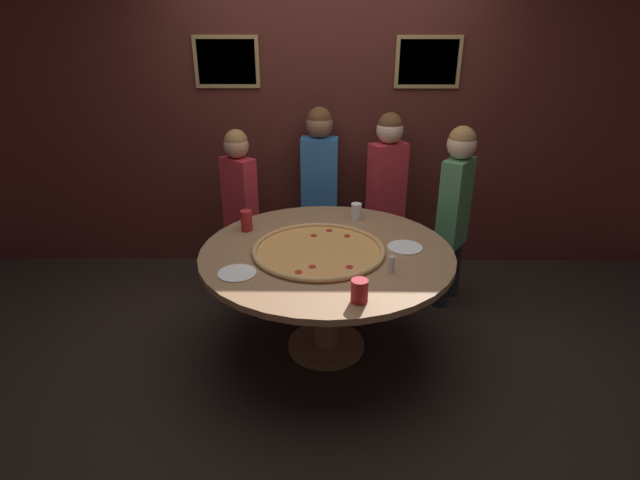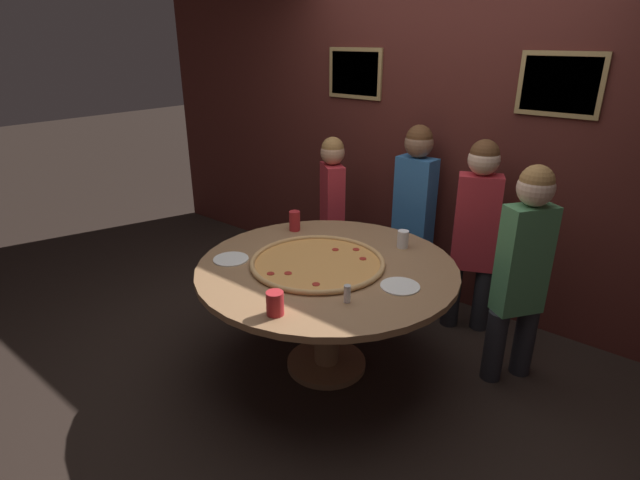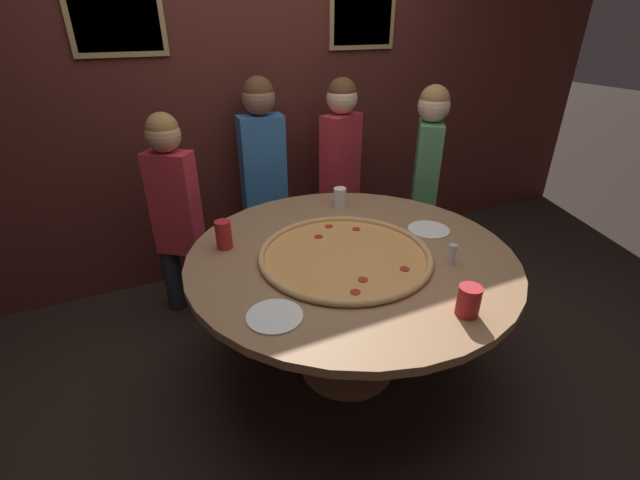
% 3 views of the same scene
% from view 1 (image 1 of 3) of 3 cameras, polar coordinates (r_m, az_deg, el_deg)
% --- Properties ---
extents(ground_plane, '(24.00, 24.00, 0.00)m').
position_cam_1_polar(ground_plane, '(3.51, 0.70, -12.13)').
color(ground_plane, black).
extents(back_wall, '(6.40, 0.08, 2.60)m').
position_cam_1_polar(back_wall, '(4.29, 0.79, 13.79)').
color(back_wall, '#4C1E19').
rests_on(back_wall, ground_plane).
extents(dining_table, '(1.59, 1.59, 0.74)m').
position_cam_1_polar(dining_table, '(3.19, 0.75, -3.23)').
color(dining_table, '#936B47').
rests_on(dining_table, ground_plane).
extents(giant_pizza, '(0.83, 0.83, 0.03)m').
position_cam_1_polar(giant_pizza, '(3.10, -0.16, -1.15)').
color(giant_pizza, '#E0994C').
rests_on(giant_pizza, dining_table).
extents(drink_cup_beside_pizza, '(0.07, 0.07, 0.12)m').
position_cam_1_polar(drink_cup_beside_pizza, '(3.60, 4.17, 3.30)').
color(drink_cup_beside_pizza, white).
rests_on(drink_cup_beside_pizza, dining_table).
extents(drink_cup_by_shaker, '(0.09, 0.09, 0.12)m').
position_cam_1_polar(drink_cup_by_shaker, '(2.56, 4.53, -5.83)').
color(drink_cup_by_shaker, '#B22328').
rests_on(drink_cup_by_shaker, dining_table).
extents(drink_cup_front_edge, '(0.08, 0.08, 0.14)m').
position_cam_1_polar(drink_cup_front_edge, '(3.42, -8.40, 2.20)').
color(drink_cup_front_edge, '#B22328').
rests_on(drink_cup_front_edge, dining_table).
extents(white_plate_left_side, '(0.22, 0.22, 0.01)m').
position_cam_1_polar(white_plate_left_side, '(3.20, 9.68, -0.83)').
color(white_plate_left_side, white).
rests_on(white_plate_left_side, dining_table).
extents(white_plate_near_front, '(0.22, 0.22, 0.01)m').
position_cam_1_polar(white_plate_near_front, '(2.88, -9.46, -3.74)').
color(white_plate_near_front, white).
rests_on(white_plate_near_front, dining_table).
extents(condiment_shaker, '(0.04, 0.04, 0.10)m').
position_cam_1_polar(condiment_shaker, '(2.87, 8.18, -2.75)').
color(condiment_shaker, silver).
rests_on(condiment_shaker, dining_table).
extents(diner_side_right, '(0.37, 0.27, 1.41)m').
position_cam_1_polar(diner_side_right, '(4.12, 7.60, 5.86)').
color(diner_side_right, '#232328').
rests_on(diner_side_right, ground_plane).
extents(diner_side_left, '(0.33, 0.29, 1.30)m').
position_cam_1_polar(diner_side_left, '(4.05, -9.14, 4.54)').
color(diner_side_left, '#232328').
rests_on(diner_side_left, ground_plane).
extents(diner_far_left, '(0.36, 0.21, 1.43)m').
position_cam_1_polar(diner_far_left, '(4.18, -0.06, 6.57)').
color(diner_far_left, '#232328').
rests_on(diner_far_left, ground_plane).
extents(diner_far_right, '(0.30, 0.35, 1.39)m').
position_cam_1_polar(diner_far_right, '(3.84, 15.11, 3.68)').
color(diner_far_right, '#232328').
rests_on(diner_far_right, ground_plane).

